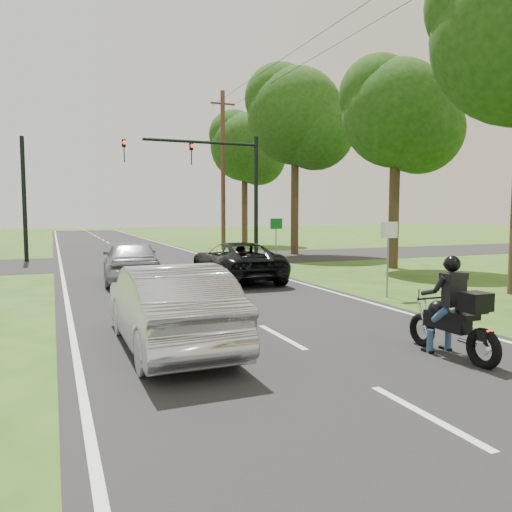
{
  "coord_description": "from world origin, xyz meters",
  "views": [
    {
      "loc": [
        -4.0,
        -8.49,
        2.39
      ],
      "look_at": [
        0.7,
        3.0,
        1.3
      ],
      "focal_mm": 35.0,
      "sensor_mm": 36.0,
      "label": 1
    }
  ],
  "objects_px": {
    "dark_suv": "(236,261)",
    "sign_green": "(276,231)",
    "traffic_signal": "(219,175)",
    "silver_suv": "(131,260)",
    "motorcycle_rider": "(454,317)",
    "sign_white": "(389,241)",
    "silver_sedan": "(169,306)",
    "utility_pole_far": "(223,170)"
  },
  "relations": [
    {
      "from": "motorcycle_rider",
      "to": "sign_green",
      "type": "height_order",
      "value": "sign_green"
    },
    {
      "from": "silver_sedan",
      "to": "sign_green",
      "type": "xyz_separation_m",
      "value": [
        7.04,
        10.91,
        0.84
      ]
    },
    {
      "from": "silver_suv",
      "to": "utility_pole_far",
      "type": "height_order",
      "value": "utility_pole_far"
    },
    {
      "from": "motorcycle_rider",
      "to": "sign_green",
      "type": "relative_size",
      "value": 0.93
    },
    {
      "from": "traffic_signal",
      "to": "utility_pole_far",
      "type": "relative_size",
      "value": 0.64
    },
    {
      "from": "silver_sedan",
      "to": "sign_white",
      "type": "relative_size",
      "value": 2.12
    },
    {
      "from": "dark_suv",
      "to": "sign_green",
      "type": "distance_m",
      "value": 4.47
    },
    {
      "from": "dark_suv",
      "to": "sign_white",
      "type": "bearing_deg",
      "value": 121.97
    },
    {
      "from": "silver_suv",
      "to": "sign_green",
      "type": "relative_size",
      "value": 2.07
    },
    {
      "from": "motorcycle_rider",
      "to": "dark_suv",
      "type": "xyz_separation_m",
      "value": [
        -0.15,
        10.04,
        0.02
      ]
    },
    {
      "from": "traffic_signal",
      "to": "sign_green",
      "type": "distance_m",
      "value": 4.24
    },
    {
      "from": "motorcycle_rider",
      "to": "silver_suv",
      "type": "xyz_separation_m",
      "value": [
        -3.64,
        10.96,
        0.09
      ]
    },
    {
      "from": "silver_sedan",
      "to": "utility_pole_far",
      "type": "height_order",
      "value": "utility_pole_far"
    },
    {
      "from": "traffic_signal",
      "to": "motorcycle_rider",
      "type": "bearing_deg",
      "value": -94.45
    },
    {
      "from": "utility_pole_far",
      "to": "sign_white",
      "type": "relative_size",
      "value": 4.71
    },
    {
      "from": "dark_suv",
      "to": "traffic_signal",
      "type": "xyz_separation_m",
      "value": [
        1.42,
        6.21,
        3.45
      ]
    },
    {
      "from": "traffic_signal",
      "to": "sign_green",
      "type": "height_order",
      "value": "traffic_signal"
    },
    {
      "from": "traffic_signal",
      "to": "sign_white",
      "type": "height_order",
      "value": "traffic_signal"
    },
    {
      "from": "motorcycle_rider",
      "to": "sign_white",
      "type": "xyz_separation_m",
      "value": [
        2.63,
        5.24,
        0.93
      ]
    },
    {
      "from": "sign_white",
      "to": "utility_pole_far",
      "type": "bearing_deg",
      "value": 85.49
    },
    {
      "from": "silver_sedan",
      "to": "motorcycle_rider",
      "type": "bearing_deg",
      "value": 150.82
    },
    {
      "from": "motorcycle_rider",
      "to": "sign_green",
      "type": "xyz_separation_m",
      "value": [
        2.83,
        13.24,
        0.93
      ]
    },
    {
      "from": "dark_suv",
      "to": "sign_green",
      "type": "height_order",
      "value": "sign_green"
    },
    {
      "from": "traffic_signal",
      "to": "silver_suv",
      "type": "bearing_deg",
      "value": -132.78
    },
    {
      "from": "utility_pole_far",
      "to": "silver_sedan",
      "type": "bearing_deg",
      "value": -110.83
    },
    {
      "from": "dark_suv",
      "to": "sign_white",
      "type": "relative_size",
      "value": 2.29
    },
    {
      "from": "motorcycle_rider",
      "to": "sign_white",
      "type": "bearing_deg",
      "value": 62.49
    },
    {
      "from": "motorcycle_rider",
      "to": "silver_sedan",
      "type": "distance_m",
      "value": 4.81
    },
    {
      "from": "motorcycle_rider",
      "to": "traffic_signal",
      "type": "bearing_deg",
      "value": 84.68
    },
    {
      "from": "sign_green",
      "to": "silver_suv",
      "type": "bearing_deg",
      "value": -160.57
    },
    {
      "from": "dark_suv",
      "to": "silver_sedan",
      "type": "distance_m",
      "value": 8.72
    },
    {
      "from": "motorcycle_rider",
      "to": "dark_suv",
      "type": "bearing_deg",
      "value": 90.01
    },
    {
      "from": "sign_white",
      "to": "sign_green",
      "type": "xyz_separation_m",
      "value": [
        0.2,
        8.0,
        0.0
      ]
    },
    {
      "from": "traffic_signal",
      "to": "utility_pole_far",
      "type": "xyz_separation_m",
      "value": [
        2.86,
        8.0,
        0.95
      ]
    },
    {
      "from": "traffic_signal",
      "to": "sign_white",
      "type": "xyz_separation_m",
      "value": [
        1.36,
        -11.02,
        -2.54
      ]
    },
    {
      "from": "dark_suv",
      "to": "silver_suv",
      "type": "distance_m",
      "value": 3.6
    },
    {
      "from": "silver_suv",
      "to": "sign_green",
      "type": "distance_m",
      "value": 6.91
    },
    {
      "from": "silver_sedan",
      "to": "utility_pole_far",
      "type": "bearing_deg",
      "value": -111.15
    },
    {
      "from": "motorcycle_rider",
      "to": "utility_pole_far",
      "type": "distance_m",
      "value": 25.0
    },
    {
      "from": "sign_green",
      "to": "sign_white",
      "type": "bearing_deg",
      "value": -91.43
    },
    {
      "from": "dark_suv",
      "to": "motorcycle_rider",
      "type": "bearing_deg",
      "value": 92.78
    },
    {
      "from": "silver_suv",
      "to": "sign_green",
      "type": "height_order",
      "value": "sign_green"
    }
  ]
}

